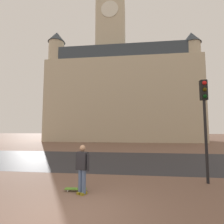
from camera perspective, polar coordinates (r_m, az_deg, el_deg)
name	(u,v)px	position (r m, az deg, el deg)	size (l,w,h in m)	color
ground_plane	(112,156)	(15.14, 0.05, -14.19)	(120.00, 120.00, 0.00)	brown
street_asphalt_strip	(109,160)	(13.37, -0.88, -15.37)	(120.00, 8.08, 0.00)	#2D2D33
landmark_building	(120,90)	(34.41, 2.72, 7.05)	(27.50, 10.28, 32.96)	beige
person_skater	(82,166)	(6.69, -9.61, -17.12)	(0.57, 0.39, 1.73)	slate
skateboard	(76,189)	(7.23, -11.81, -23.37)	(0.81, 0.23, 0.11)	#528F27
traffic_light_pole	(205,110)	(8.72, 28.00, 0.60)	(0.28, 0.34, 4.49)	black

